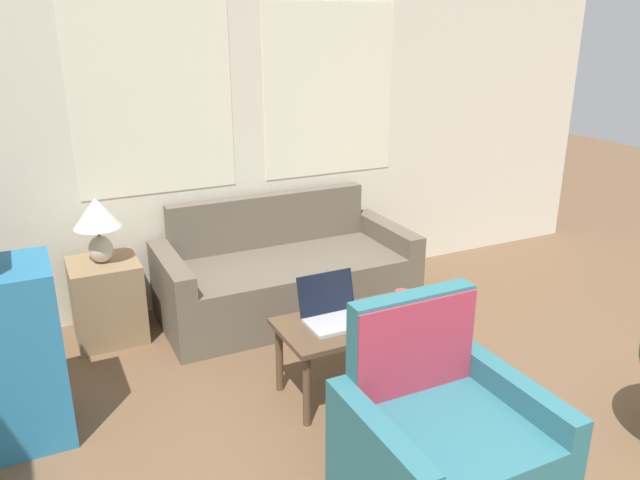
{
  "coord_description": "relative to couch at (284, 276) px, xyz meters",
  "views": [
    {
      "loc": [
        -1.64,
        -0.9,
        2.06
      ],
      "look_at": [
        -0.0,
        2.44,
        0.75
      ],
      "focal_mm": 35.0,
      "sensor_mm": 36.0,
      "label": 1
    }
  ],
  "objects": [
    {
      "name": "wall_back",
      "position": [
        -0.01,
        0.44,
        1.05
      ],
      "size": [
        6.4,
        0.06,
        2.6
      ],
      "color": "silver",
      "rests_on": "ground_plane"
    },
    {
      "name": "tv_remote",
      "position": [
        0.33,
        -1.32,
        0.2
      ],
      "size": [
        0.1,
        0.15,
        0.02
      ],
      "color": "black",
      "rests_on": "coffee_table"
    },
    {
      "name": "armchair",
      "position": [
        -0.17,
        -2.15,
        0.02
      ],
      "size": [
        0.82,
        0.74,
        0.92
      ],
      "color": "#2D6B75",
      "rests_on": "ground_plane"
    },
    {
      "name": "table_lamp",
      "position": [
        -1.26,
        0.11,
        0.59
      ],
      "size": [
        0.31,
        0.31,
        0.44
      ],
      "color": "beige",
      "rests_on": "side_table"
    },
    {
      "name": "cup_yellow",
      "position": [
        0.27,
        -1.16,
        0.25
      ],
      "size": [
        0.08,
        0.08,
        0.1
      ],
      "color": "#B23D38",
      "rests_on": "coffee_table"
    },
    {
      "name": "side_table",
      "position": [
        -1.26,
        0.11,
        0.02
      ],
      "size": [
        0.45,
        0.45,
        0.55
      ],
      "color": "#937551",
      "rests_on": "ground_plane"
    },
    {
      "name": "coffee_table",
      "position": [
        -0.02,
        -1.19,
        0.14
      ],
      "size": [
        0.97,
        0.48,
        0.45
      ],
      "color": "brown",
      "rests_on": "ground_plane"
    },
    {
      "name": "couch",
      "position": [
        0.0,
        0.0,
        0.0
      ],
      "size": [
        1.84,
        0.84,
        0.82
      ],
      "color": "#665B4C",
      "rests_on": "ground_plane"
    },
    {
      "name": "cup_navy",
      "position": [
        0.17,
        -1.29,
        0.23
      ],
      "size": [
        0.09,
        0.09,
        0.07
      ],
      "color": "teal",
      "rests_on": "coffee_table"
    },
    {
      "name": "laptop",
      "position": [
        -0.18,
        -1.14,
        0.25
      ],
      "size": [
        0.34,
        0.3,
        0.25
      ],
      "color": "#B7B7BC",
      "rests_on": "coffee_table"
    }
  ]
}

